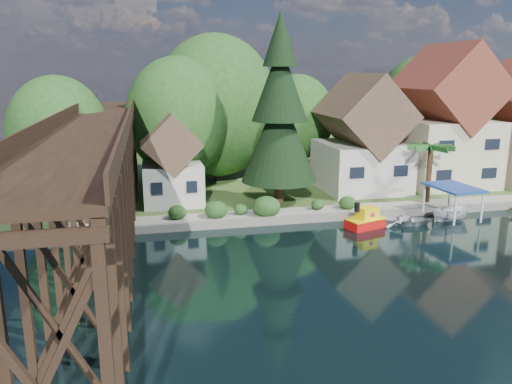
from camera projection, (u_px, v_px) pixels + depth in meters
ground at (360, 257)px, 32.07m from camera, size 140.00×140.00×0.00m
bank at (251, 162)px, 64.28m from camera, size 140.00×52.00×0.50m
seawall at (365, 215)px, 40.42m from camera, size 60.00×0.40×0.62m
promenade at (381, 207)px, 42.02m from camera, size 50.00×2.60×0.06m
trestle_bridge at (101, 171)px, 32.37m from camera, size 4.12×44.18×9.30m
house_left at (362, 141)px, 47.50m from camera, size 7.64×8.64×11.02m
house_center at (444, 125)px, 49.56m from camera, size 8.65×9.18×13.89m
shed at (172, 165)px, 42.63m from camera, size 5.09×5.40×7.85m
bg_trees at (286, 115)px, 50.73m from camera, size 49.90×13.30×10.57m
shrubs at (258, 206)px, 39.60m from camera, size 15.76×2.47×1.70m
conifer at (280, 114)px, 41.65m from camera, size 6.47×6.47×15.92m
palm_tree at (431, 149)px, 42.44m from camera, size 3.81×3.81×5.38m
tugboat at (365, 220)px, 37.99m from camera, size 3.31×2.45×2.14m
boat_white_a at (404, 219)px, 39.00m from camera, size 5.00×4.34×0.87m
boat_canopy at (452, 206)px, 39.69m from camera, size 3.63×4.61×2.82m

